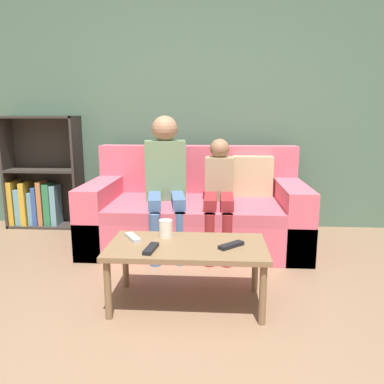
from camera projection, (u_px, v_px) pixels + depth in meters
name	position (u px, v px, depth m)	size (l,w,h in m)	color
wall_back	(184.00, 98.00, 3.73)	(12.00, 0.06, 2.60)	#4C6B56
couch	(196.00, 213.00, 3.30)	(1.85, 0.95, 0.85)	#DB5B70
bookshelf	(41.00, 185.00, 3.84)	(0.74, 0.28, 1.12)	#332D28
coffee_table	(187.00, 251.00, 2.21)	(0.93, 0.49, 0.38)	brown
person_adult	(166.00, 173.00, 3.15)	(0.41, 0.69, 1.13)	#476693
person_child	(219.00, 189.00, 3.10)	(0.24, 0.65, 0.93)	maroon
cup_near	(166.00, 228.00, 2.33)	(0.08, 0.08, 0.11)	silver
tv_remote_0	(231.00, 245.00, 2.16)	(0.16, 0.15, 0.02)	black
tv_remote_1	(133.00, 237.00, 2.30)	(0.13, 0.17, 0.02)	#B7B7BC
tv_remote_2	(151.00, 249.00, 2.10)	(0.07, 0.17, 0.02)	black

